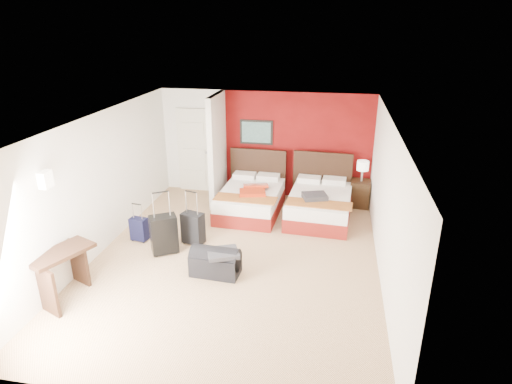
% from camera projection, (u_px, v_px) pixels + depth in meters
% --- Properties ---
extents(ground, '(6.50, 6.50, 0.00)m').
position_uv_depth(ground, '(236.00, 259.00, 7.81)').
color(ground, tan).
rests_on(ground, ground).
extents(room_walls, '(5.02, 6.52, 2.50)m').
position_uv_depth(room_walls, '(183.00, 164.00, 8.88)').
color(room_walls, white).
rests_on(room_walls, ground).
extents(red_accent_panel, '(3.50, 0.04, 2.50)m').
position_uv_depth(red_accent_panel, '(297.00, 146.00, 10.18)').
color(red_accent_panel, maroon).
rests_on(red_accent_panel, ground).
extents(partition_wall, '(0.12, 1.20, 2.50)m').
position_uv_depth(partition_wall, '(217.00, 150.00, 9.91)').
color(partition_wall, silver).
rests_on(partition_wall, ground).
extents(entry_door, '(0.82, 0.06, 2.05)m').
position_uv_depth(entry_door, '(194.00, 150.00, 10.65)').
color(entry_door, silver).
rests_on(entry_door, ground).
extents(bed_left, '(1.35, 1.87, 0.54)m').
position_uv_depth(bed_left, '(250.00, 201.00, 9.60)').
color(bed_left, silver).
rests_on(bed_left, ground).
extents(bed_right, '(1.41, 1.92, 0.55)m').
position_uv_depth(bed_right, '(319.00, 206.00, 9.33)').
color(bed_right, white).
rests_on(bed_right, ground).
extents(red_suitcase_open, '(0.70, 0.85, 0.09)m').
position_uv_depth(red_suitcase_open, '(254.00, 190.00, 9.38)').
color(red_suitcase_open, '#B62C0F').
rests_on(red_suitcase_open, bed_left).
extents(jacket_bundle, '(0.57, 0.51, 0.11)m').
position_uv_depth(jacket_bundle, '(315.00, 197.00, 8.95)').
color(jacket_bundle, '#37363B').
rests_on(jacket_bundle, bed_right).
extents(nightstand, '(0.48, 0.48, 0.61)m').
position_uv_depth(nightstand, '(360.00, 193.00, 9.94)').
color(nightstand, '#321F10').
rests_on(nightstand, ground).
extents(table_lamp, '(0.31, 0.31, 0.47)m').
position_uv_depth(table_lamp, '(362.00, 171.00, 9.74)').
color(table_lamp, silver).
rests_on(table_lamp, nightstand).
extents(suitcase_black, '(0.55, 0.50, 0.71)m').
position_uv_depth(suitcase_black, '(164.00, 236.00, 7.89)').
color(suitcase_black, black).
rests_on(suitcase_black, ground).
extents(suitcase_charcoal, '(0.46, 0.35, 0.60)m').
position_uv_depth(suitcase_charcoal, '(193.00, 229.00, 8.25)').
color(suitcase_charcoal, black).
rests_on(suitcase_charcoal, ground).
extents(suitcase_navy, '(0.34, 0.24, 0.44)m').
position_uv_depth(suitcase_navy, '(139.00, 230.00, 8.39)').
color(suitcase_navy, black).
rests_on(suitcase_navy, ground).
extents(duffel_bag, '(0.84, 0.48, 0.41)m').
position_uv_depth(duffel_bag, '(215.00, 263.00, 7.28)').
color(duffel_bag, black).
rests_on(duffel_bag, ground).
extents(jacket_draped, '(0.62, 0.58, 0.07)m').
position_uv_depth(jacket_draped, '(223.00, 253.00, 7.12)').
color(jacket_draped, '#333237').
rests_on(jacket_draped, duffel_bag).
extents(desk, '(0.82, 1.07, 0.80)m').
position_uv_depth(desk, '(64.00, 274.00, 6.60)').
color(desk, black).
rests_on(desk, ground).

